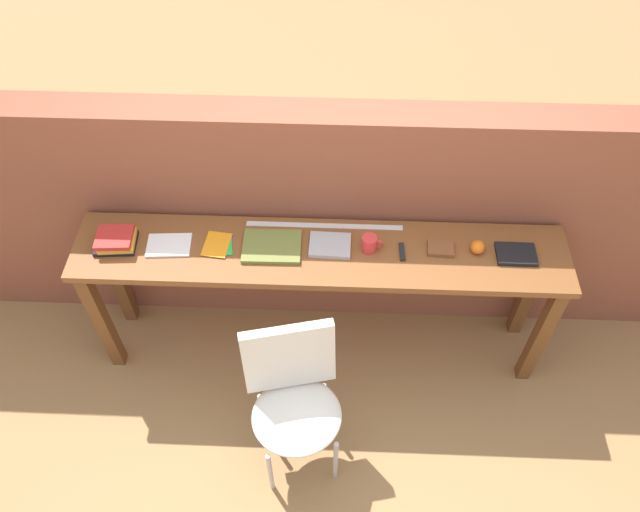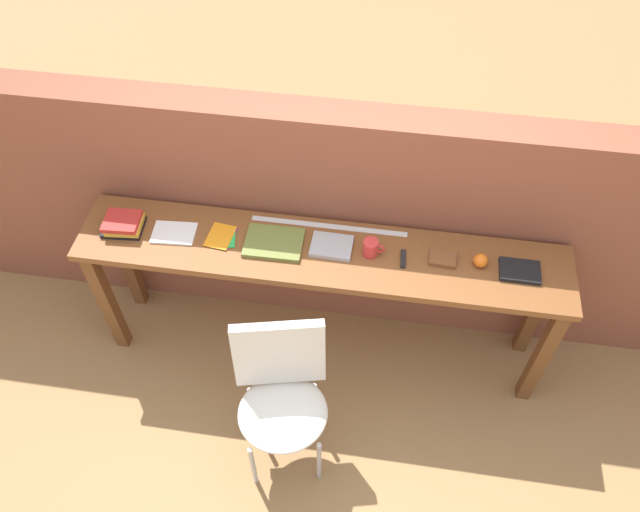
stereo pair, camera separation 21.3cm
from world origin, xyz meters
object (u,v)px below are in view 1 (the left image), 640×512
book_open_centre (272,247)px  mug (370,244)px  magazine_cycling (169,245)px  book_stack_leftmost (116,241)px  leather_journal_brown (441,248)px  book_repair_rightmost (516,254)px  multitool_folded (402,252)px  pamphlet_pile_colourful (218,245)px  chair_white_moulded (294,396)px  sports_ball_small (478,247)px

book_open_centre → mug: bearing=0.3°
magazine_cycling → book_open_centre: (0.52, 0.01, 0.01)m
book_stack_leftmost → leather_journal_brown: book_stack_leftmost is taller
book_repair_rightmost → multitool_folded: bearing=-179.1°
book_open_centre → pamphlet_pile_colourful: bearing=177.7°
mug → magazine_cycling: bearing=-179.1°
chair_white_moulded → book_stack_leftmost: 1.18m
magazine_cycling → pamphlet_pile_colourful: bearing=-0.5°
book_stack_leftmost → leather_journal_brown: 1.63m
pamphlet_pile_colourful → sports_ball_small: sports_ball_small is taller
mug → leather_journal_brown: (0.36, 0.01, -0.03)m
leather_journal_brown → book_repair_rightmost: leather_journal_brown is taller
magazine_cycling → book_repair_rightmost: 1.74m
mug → multitool_folded: mug is taller
chair_white_moulded → pamphlet_pile_colourful: bearing=123.0°
multitool_folded → chair_white_moulded: bearing=-129.3°
book_repair_rightmost → chair_white_moulded: bearing=-149.3°
chair_white_moulded → leather_journal_brown: bearing=42.7°
pamphlet_pile_colourful → multitool_folded: bearing=-0.8°
chair_white_moulded → sports_ball_small: size_ratio=12.65×
pamphlet_pile_colourful → leather_journal_brown: (1.12, 0.01, 0.01)m
mug → book_repair_rightmost: (0.73, -0.01, -0.03)m
leather_journal_brown → book_repair_rightmost: 0.37m
pamphlet_pile_colourful → book_open_centre: bearing=-1.5°
magazine_cycling → book_repair_rightmost: (1.74, 0.01, 0.00)m
chair_white_moulded → magazine_cycling: same height
multitool_folded → pamphlet_pile_colourful: bearing=179.2°
chair_white_moulded → book_stack_leftmost: book_stack_leftmost is taller
pamphlet_pile_colourful → book_repair_rightmost: (1.49, -0.01, 0.01)m
mug → leather_journal_brown: 0.36m
book_stack_leftmost → book_open_centre: size_ratio=0.74×
book_repair_rightmost → mug: bearing=179.5°
book_stack_leftmost → magazine_cycling: bearing=1.0°
mug → book_repair_rightmost: size_ratio=0.56×
book_stack_leftmost → book_repair_rightmost: (2.00, 0.01, -0.02)m
multitool_folded → book_repair_rightmost: (0.57, 0.00, 0.00)m
pamphlet_pile_colourful → multitool_folded: 0.93m
sports_ball_small → book_repair_rightmost: (0.19, -0.02, -0.02)m
magazine_cycling → sports_ball_small: sports_ball_small is taller
pamphlet_pile_colourful → leather_journal_brown: leather_journal_brown is taller
pamphlet_pile_colourful → sports_ball_small: (1.30, 0.01, 0.03)m
multitool_folded → mug: bearing=174.6°
book_repair_rightmost → leather_journal_brown: bearing=177.0°
chair_white_moulded → book_open_centre: (-0.14, 0.63, 0.36)m
leather_journal_brown → book_open_centre: bearing=-175.5°
magazine_cycling → mug: bearing=-2.9°
chair_white_moulded → leather_journal_brown: leather_journal_brown is taller
mug → leather_journal_brown: mug is taller
book_stack_leftmost → mug: size_ratio=1.95×
magazine_cycling → chair_white_moulded: bearing=-47.1°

